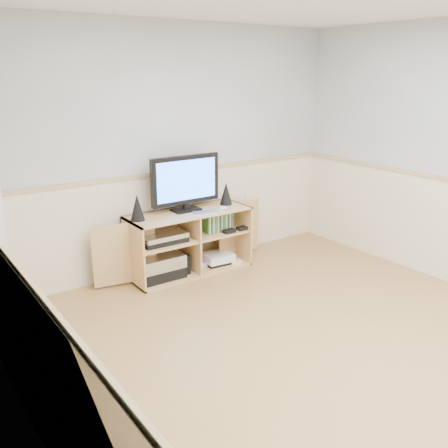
{
  "coord_description": "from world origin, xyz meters",
  "views": [
    {
      "loc": [
        -2.5,
        -2.22,
        2.02
      ],
      "look_at": [
        -0.09,
        1.2,
        0.73
      ],
      "focal_mm": 40.0,
      "sensor_mm": 36.0,
      "label": 1
    }
  ],
  "objects_px": {
    "media_cabinet": "(186,240)",
    "monitor": "(186,181)",
    "keyboard": "(209,212)",
    "game_consoles": "(216,259)"
  },
  "relations": [
    {
      "from": "monitor",
      "to": "media_cabinet",
      "type": "bearing_deg",
      "value": 90.0
    },
    {
      "from": "media_cabinet",
      "to": "monitor",
      "type": "distance_m",
      "value": 0.63
    },
    {
      "from": "keyboard",
      "to": "game_consoles",
      "type": "height_order",
      "value": "keyboard"
    },
    {
      "from": "media_cabinet",
      "to": "monitor",
      "type": "xyz_separation_m",
      "value": [
        0.0,
        -0.01,
        0.63
      ]
    },
    {
      "from": "game_consoles",
      "to": "monitor",
      "type": "bearing_deg",
      "value": 169.59
    },
    {
      "from": "media_cabinet",
      "to": "monitor",
      "type": "bearing_deg",
      "value": -90.0
    },
    {
      "from": "media_cabinet",
      "to": "keyboard",
      "type": "height_order",
      "value": "keyboard"
    },
    {
      "from": "monitor",
      "to": "game_consoles",
      "type": "distance_m",
      "value": 0.95
    },
    {
      "from": "monitor",
      "to": "keyboard",
      "type": "xyz_separation_m",
      "value": [
        0.15,
        -0.19,
        -0.3
      ]
    },
    {
      "from": "keyboard",
      "to": "game_consoles",
      "type": "relative_size",
      "value": 0.68
    }
  ]
}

